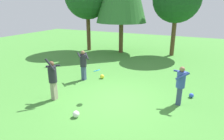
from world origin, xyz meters
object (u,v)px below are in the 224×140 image
object	(u,v)px
person_thrower	(53,77)
frisbee	(97,71)
person_bystander	(83,63)
ball_blue	(191,95)
person_catcher	(181,83)
ball_white	(76,114)
ball_yellow	(102,76)

from	to	relation	value
person_thrower	frisbee	world-z (taller)	person_thrower
person_bystander	ball_blue	world-z (taller)	person_bystander
person_catcher	frisbee	bearing A→B (deg)	-0.00
ball_blue	ball_white	distance (m)	4.99
ball_blue	ball_yellow	bearing A→B (deg)	174.97
person_bystander	ball_white	xyz separation A→B (m)	(1.81, -3.28, -0.83)
ball_blue	ball_white	size ratio (longest dim) A/B	0.82
ball_yellow	person_bystander	bearing A→B (deg)	-143.61
ball_blue	person_bystander	bearing A→B (deg)	-178.10
frisbee	person_thrower	bearing A→B (deg)	-152.36
person_thrower	person_bystander	xyz separation A→B (m)	(-0.16, 2.50, -0.06)
person_thrower	ball_yellow	distance (m)	3.27
ball_blue	ball_yellow	distance (m)	4.62
person_catcher	ball_white	size ratio (longest dim) A/B	6.53
ball_yellow	ball_white	xyz separation A→B (m)	(1.02, -3.87, 0.01)
person_catcher	ball_yellow	size ratio (longest dim) A/B	6.95
frisbee	ball_white	world-z (taller)	frisbee
ball_blue	person_catcher	bearing A→B (deg)	-115.61
person_thrower	person_bystander	distance (m)	2.50
person_catcher	ball_blue	distance (m)	1.29
ball_yellow	person_thrower	bearing A→B (deg)	-101.70
person_bystander	person_thrower	bearing A→B (deg)	-43.21
person_catcher	ball_yellow	world-z (taller)	person_catcher
person_catcher	person_bystander	distance (m)	5.03
ball_white	frisbee	bearing A→B (deg)	91.74
frisbee	ball_white	distance (m)	1.99
person_catcher	ball_white	xyz separation A→B (m)	(-3.17, -2.58, -0.82)
person_thrower	person_bystander	bearing A→B (deg)	65.92
frisbee	ball_blue	bearing A→B (deg)	26.77
person_bystander	ball_yellow	bearing A→B (deg)	79.62
person_thrower	person_catcher	bearing A→B (deg)	-7.18
person_thrower	person_catcher	size ratio (longest dim) A/B	1.16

